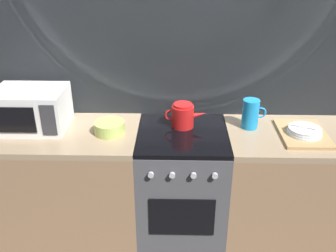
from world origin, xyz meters
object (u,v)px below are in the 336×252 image
stove_unit (182,189)px  mixing_bowl (110,128)px  kettle (184,115)px  microwave (31,109)px  pitcher (251,114)px  dish_pile (304,132)px

stove_unit → mixing_bowl: (-0.48, -0.01, 0.49)m
kettle → mixing_bowl: (-0.48, -0.11, -0.04)m
microwave → pitcher: (1.46, 0.03, -0.03)m
pitcher → mixing_bowl: bearing=-173.5°
stove_unit → pitcher: bearing=11.9°
stove_unit → pitcher: (0.45, 0.10, 0.55)m
microwave → pitcher: size_ratio=2.30×
stove_unit → microwave: size_ratio=1.96×
microwave → mixing_bowl: microwave is taller
kettle → microwave: bearing=-177.9°
microwave → mixing_bowl: (0.53, -0.07, -0.10)m
stove_unit → kettle: size_ratio=3.16×
stove_unit → mixing_bowl: 0.68m
dish_pile → mixing_bowl: bearing=179.7°
kettle → pitcher: (0.45, -0.00, 0.02)m
microwave → dish_pile: size_ratio=1.15×
microwave → dish_pile: (1.79, -0.08, -0.11)m
mixing_bowl → dish_pile: 1.26m
pitcher → dish_pile: bearing=-18.8°
kettle → dish_pile: 0.79m
microwave → kettle: 1.01m
stove_unit → microwave: 1.16m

